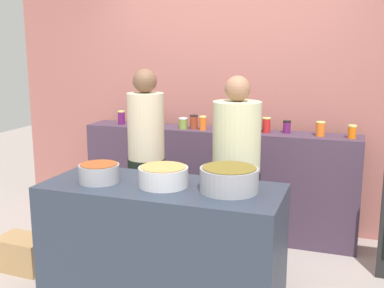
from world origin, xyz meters
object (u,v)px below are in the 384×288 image
Objects in this scene: preserve_jar_7 at (236,124)px; cooking_pot_left at (99,173)px; preserve_jar_1 at (142,119)px; cooking_pot_center at (163,176)px; cooking_pot_right at (229,179)px; preserve_jar_4 at (194,122)px; preserve_jar_12 at (352,132)px; preserve_jar_9 at (266,125)px; preserve_jar_6 at (221,123)px; preserve_jar_11 at (320,129)px; preserve_jar_10 at (287,127)px; bread_crate at (23,253)px; preserve_jar_2 at (154,121)px; preserve_jar_3 at (183,123)px; preserve_jar_8 at (255,126)px; preserve_jar_0 at (121,118)px; cook_with_tongs at (147,175)px; preserve_jar_5 at (203,123)px; cook_in_cap at (236,190)px.

cooking_pot_left is at bearing -114.87° from preserve_jar_7.
cooking_pot_center is at bearing -59.62° from preserve_jar_1.
preserve_jar_4 is at bearing 118.04° from cooking_pot_right.
preserve_jar_12 is 0.34× the size of cooking_pot_center.
preserve_jar_9 is at bearing 57.40° from cooking_pot_left.
cooking_pot_left is at bearing -140.10° from preserve_jar_12.
preserve_jar_6 is 0.91m from preserve_jar_11.
preserve_jar_10 is 0.58m from preserve_jar_12.
preserve_jar_1 reaches higher than bread_crate.
preserve_jar_7 is 1.57m from cooking_pot_left.
preserve_jar_2 is at bearing 178.02° from preserve_jar_12.
preserve_jar_10 is at bearing 4.63° from preserve_jar_4.
preserve_jar_11 reaches higher than cooking_pot_right.
preserve_jar_9 is at bearing 4.48° from preserve_jar_3.
preserve_jar_2 is 1.05m from preserve_jar_8.
preserve_jar_11 is (1.30, 0.04, 0.01)m from preserve_jar_3.
preserve_jar_9 is at bearing -1.13° from preserve_jar_2.
preserve_jar_0 reaches higher than preserve_jar_4.
bread_crate is (-0.63, -1.34, -0.96)m from preserve_jar_2.
preserve_jar_11 is 0.38× the size of cooking_pot_center.
cook_with_tongs reaches higher than preserve_jar_0.
preserve_jar_11 reaches higher than preserve_jar_1.
preserve_jar_5 is 0.08× the size of cook_in_cap.
preserve_jar_2 is at bearing 172.88° from preserve_jar_6.
preserve_jar_10 is at bearing 37.62° from cook_with_tongs.
cook_in_cap is at bearing -136.19° from preserve_jar_12.
preserve_jar_9 reaches higher than preserve_jar_5.
bread_crate is (-0.49, -1.32, -0.97)m from preserve_jar_1.
cooking_pot_left is (0.35, -1.46, -0.16)m from preserve_jar_1.
preserve_jar_10 is 0.34× the size of cooking_pot_center.
cooking_pot_center is (-0.04, -1.33, -0.17)m from preserve_jar_6.
cooking_pot_right is (0.94, 0.09, 0.02)m from cooking_pot_left.
preserve_jar_9 is (1.51, 0.02, 0.00)m from preserve_jar_0.
preserve_jar_9 is (0.10, 0.04, 0.01)m from preserve_jar_8.
preserve_jar_7 is at bearing 51.12° from cook_with_tongs.
preserve_jar_3 is 0.92× the size of preserve_jar_10.
cook_in_cap is 1.86m from bread_crate.
preserve_jar_8 reaches higher than preserve_jar_1.
preserve_jar_3 is 0.71m from preserve_jar_8.
preserve_jar_3 reaches higher than cooking_pot_right.
preserve_jar_9 is 1.07× the size of preserve_jar_11.
preserve_jar_0 is at bearing 179.35° from preserve_jar_12.
preserve_jar_11 is 0.08× the size of cook_in_cap.
preserve_jar_5 reaches higher than preserve_jar_12.
preserve_jar_10 is 0.31m from preserve_jar_11.
cooking_pot_left is (-1.70, -1.42, -0.16)m from preserve_jar_12.
preserve_jar_6 is at bearing -4.55° from preserve_jar_1.
preserve_jar_3 is at bearing -7.60° from preserve_jar_1.
preserve_jar_11 is at bearing 1.57° from preserve_jar_7.
cooking_pot_right is (0.71, -1.33, -0.15)m from preserve_jar_4.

